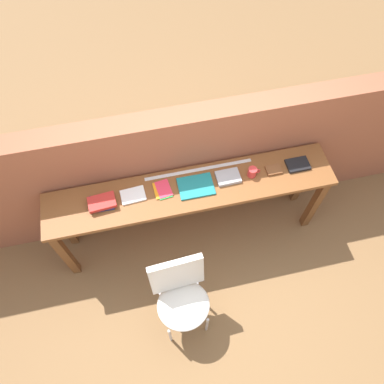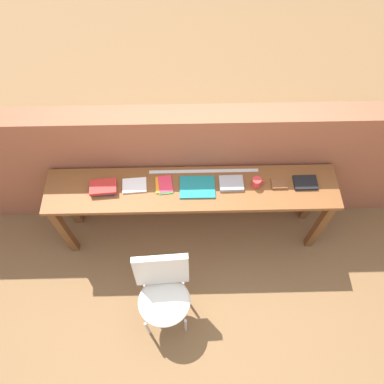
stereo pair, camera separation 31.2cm
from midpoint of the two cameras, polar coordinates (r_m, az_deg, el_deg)
ground_plane at (r=3.83m, az=2.44°, el=-10.30°), size 40.00×40.00×0.00m
brick_wall_back at (r=3.49m, az=2.42°, el=3.74°), size 6.00×0.20×1.43m
sideboard at (r=3.29m, az=2.69°, el=-0.89°), size 2.50×0.44×0.88m
chair_white_moulded at (r=3.18m, az=-1.51°, el=-15.07°), size 0.46×0.48×0.89m
book_stack_leftmost at (r=3.19m, az=-10.70°, el=0.49°), size 0.23×0.17×0.06m
magazine_cycling at (r=3.18m, az=-6.02°, el=0.77°), size 0.21×0.15×0.02m
pamphlet_pile_colourful at (r=3.17m, az=-1.44°, el=0.85°), size 0.15×0.19×0.01m
book_open_centre at (r=3.16m, az=3.63°, el=0.52°), size 0.30×0.22×0.02m
book_grey_hardcover at (r=3.20m, az=8.78°, el=1.08°), size 0.21×0.15×0.03m
mug at (r=3.21m, az=12.57°, el=1.20°), size 0.11×0.08×0.09m
leather_journal_brown at (r=3.29m, az=15.79°, el=0.97°), size 0.13×0.10×0.02m
book_repair_rightmost at (r=3.37m, az=19.45°, el=1.13°), size 0.20×0.14×0.03m
ruler_metal_back_edge at (r=3.26m, az=4.55°, el=2.97°), size 0.95×0.03×0.00m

